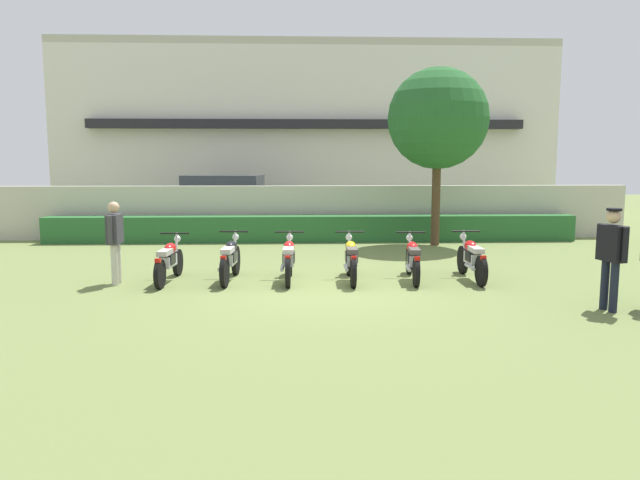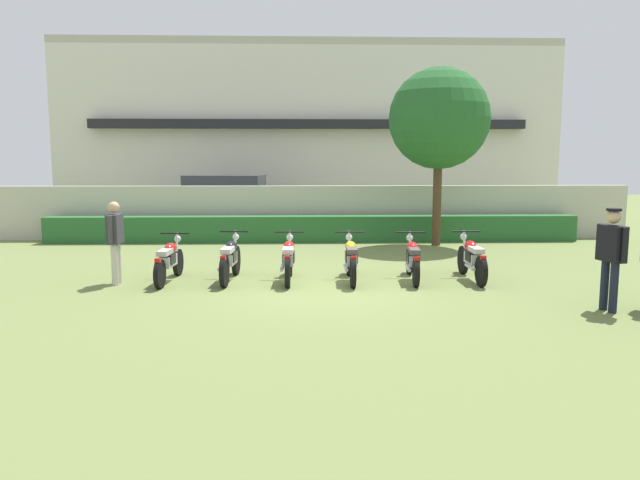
{
  "view_description": "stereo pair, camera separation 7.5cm",
  "coord_description": "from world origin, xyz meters",
  "px_view_note": "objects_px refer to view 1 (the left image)",
  "views": [
    {
      "loc": [
        -0.52,
        -11.22,
        2.44
      ],
      "look_at": [
        0.0,
        1.12,
        0.79
      ],
      "focal_mm": 33.82,
      "sensor_mm": 36.0,
      "label": 1
    },
    {
      "loc": [
        -0.45,
        -11.22,
        2.44
      ],
      "look_at": [
        0.0,
        1.12,
        0.79
      ],
      "focal_mm": 33.82,
      "sensor_mm": 36.0,
      "label": 2
    }
  ],
  "objects_px": {
    "tree_near_inspector": "(438,119)",
    "motorcycle_in_row_3": "(351,259)",
    "motorcycle_in_row_2": "(289,259)",
    "motorcycle_in_row_5": "(472,258)",
    "motorcycle_in_row_1": "(230,259)",
    "motorcycle_in_row_4": "(413,259)",
    "motorcycle_in_row_0": "(169,260)",
    "inspector_person": "(115,236)",
    "parked_car": "(228,202)",
    "officer_0": "(612,251)"
  },
  "relations": [
    {
      "from": "tree_near_inspector",
      "to": "motorcycle_in_row_3",
      "type": "height_order",
      "value": "tree_near_inspector"
    },
    {
      "from": "motorcycle_in_row_2",
      "to": "motorcycle_in_row_5",
      "type": "relative_size",
      "value": 0.95
    },
    {
      "from": "motorcycle_in_row_1",
      "to": "motorcycle_in_row_5",
      "type": "distance_m",
      "value": 4.91
    },
    {
      "from": "motorcycle_in_row_3",
      "to": "motorcycle_in_row_4",
      "type": "relative_size",
      "value": 1.0
    },
    {
      "from": "tree_near_inspector",
      "to": "motorcycle_in_row_0",
      "type": "height_order",
      "value": "tree_near_inspector"
    },
    {
      "from": "motorcycle_in_row_2",
      "to": "motorcycle_in_row_5",
      "type": "height_order",
      "value": "motorcycle_in_row_2"
    },
    {
      "from": "motorcycle_in_row_0",
      "to": "inspector_person",
      "type": "bearing_deg",
      "value": 104.65
    },
    {
      "from": "motorcycle_in_row_5",
      "to": "inspector_person",
      "type": "relative_size",
      "value": 1.18
    },
    {
      "from": "parked_car",
      "to": "motorcycle_in_row_4",
      "type": "relative_size",
      "value": 2.48
    },
    {
      "from": "parked_car",
      "to": "officer_0",
      "type": "xyz_separation_m",
      "value": [
        7.49,
        -12.37,
        0.05
      ]
    },
    {
      "from": "inspector_person",
      "to": "officer_0",
      "type": "relative_size",
      "value": 0.98
    },
    {
      "from": "motorcycle_in_row_0",
      "to": "motorcycle_in_row_4",
      "type": "distance_m",
      "value": 4.91
    },
    {
      "from": "motorcycle_in_row_2",
      "to": "parked_car",
      "type": "bearing_deg",
      "value": 14.4
    },
    {
      "from": "motorcycle_in_row_4",
      "to": "inspector_person",
      "type": "distance_m",
      "value": 5.93
    },
    {
      "from": "officer_0",
      "to": "motorcycle_in_row_5",
      "type": "bearing_deg",
      "value": -72.02
    },
    {
      "from": "tree_near_inspector",
      "to": "motorcycle_in_row_3",
      "type": "bearing_deg",
      "value": -119.82
    },
    {
      "from": "tree_near_inspector",
      "to": "parked_car",
      "type": "bearing_deg",
      "value": 143.54
    },
    {
      "from": "inspector_person",
      "to": "officer_0",
      "type": "xyz_separation_m",
      "value": [
        8.6,
        -2.46,
        0.03
      ]
    },
    {
      "from": "motorcycle_in_row_1",
      "to": "motorcycle_in_row_3",
      "type": "distance_m",
      "value": 2.44
    },
    {
      "from": "officer_0",
      "to": "motorcycle_in_row_4",
      "type": "bearing_deg",
      "value": -55.67
    },
    {
      "from": "motorcycle_in_row_0",
      "to": "officer_0",
      "type": "xyz_separation_m",
      "value": [
        7.61,
        -2.65,
        0.55
      ]
    },
    {
      "from": "motorcycle_in_row_0",
      "to": "motorcycle_in_row_4",
      "type": "relative_size",
      "value": 1.0
    },
    {
      "from": "parked_car",
      "to": "inspector_person",
      "type": "relative_size",
      "value": 2.87
    },
    {
      "from": "tree_near_inspector",
      "to": "motorcycle_in_row_1",
      "type": "xyz_separation_m",
      "value": [
        -5.33,
        -4.92,
        -3.11
      ]
    },
    {
      "from": "parked_car",
      "to": "motorcycle_in_row_2",
      "type": "relative_size",
      "value": 2.56
    },
    {
      "from": "motorcycle_in_row_3",
      "to": "officer_0",
      "type": "bearing_deg",
      "value": -121.79
    },
    {
      "from": "tree_near_inspector",
      "to": "motorcycle_in_row_0",
      "type": "distance_m",
      "value": 8.8
    },
    {
      "from": "motorcycle_in_row_0",
      "to": "officer_0",
      "type": "bearing_deg",
      "value": -105.45
    },
    {
      "from": "tree_near_inspector",
      "to": "inspector_person",
      "type": "distance_m",
      "value": 9.5
    },
    {
      "from": "motorcycle_in_row_2",
      "to": "tree_near_inspector",
      "type": "bearing_deg",
      "value": -38.28
    },
    {
      "from": "officer_0",
      "to": "motorcycle_in_row_2",
      "type": "bearing_deg",
      "value": -38.15
    },
    {
      "from": "motorcycle_in_row_3",
      "to": "motorcycle_in_row_4",
      "type": "distance_m",
      "value": 1.26
    },
    {
      "from": "inspector_person",
      "to": "motorcycle_in_row_2",
      "type": "bearing_deg",
      "value": 2.45
    },
    {
      "from": "motorcycle_in_row_1",
      "to": "tree_near_inspector",
      "type": "bearing_deg",
      "value": -43.12
    },
    {
      "from": "motorcycle_in_row_0",
      "to": "motorcycle_in_row_5",
      "type": "xyz_separation_m",
      "value": [
        6.13,
        -0.03,
        0.01
      ]
    },
    {
      "from": "tree_near_inspector",
      "to": "motorcycle_in_row_5",
      "type": "distance_m",
      "value": 5.91
    },
    {
      "from": "motorcycle_in_row_2",
      "to": "motorcycle_in_row_3",
      "type": "bearing_deg",
      "value": -89.92
    },
    {
      "from": "motorcycle_in_row_5",
      "to": "officer_0",
      "type": "relative_size",
      "value": 1.15
    },
    {
      "from": "motorcycle_in_row_0",
      "to": "officer_0",
      "type": "distance_m",
      "value": 8.08
    },
    {
      "from": "motorcycle_in_row_2",
      "to": "motorcycle_in_row_1",
      "type": "bearing_deg",
      "value": 86.51
    },
    {
      "from": "motorcycle_in_row_3",
      "to": "inspector_person",
      "type": "bearing_deg",
      "value": 92.72
    },
    {
      "from": "parked_car",
      "to": "motorcycle_in_row_3",
      "type": "relative_size",
      "value": 2.49
    },
    {
      "from": "motorcycle_in_row_1",
      "to": "motorcycle_in_row_5",
      "type": "xyz_separation_m",
      "value": [
        4.91,
        -0.09,
        -0.01
      ]
    },
    {
      "from": "motorcycle_in_row_4",
      "to": "inspector_person",
      "type": "bearing_deg",
      "value": 96.26
    },
    {
      "from": "parked_car",
      "to": "motorcycle_in_row_4",
      "type": "xyz_separation_m",
      "value": [
        4.79,
        -9.76,
        -0.5
      ]
    },
    {
      "from": "motorcycle_in_row_4",
      "to": "motorcycle_in_row_5",
      "type": "bearing_deg",
      "value": -85.12
    },
    {
      "from": "parked_car",
      "to": "motorcycle_in_row_2",
      "type": "bearing_deg",
      "value": -70.08
    },
    {
      "from": "motorcycle_in_row_2",
      "to": "inspector_person",
      "type": "distance_m",
      "value": 3.43
    },
    {
      "from": "motorcycle_in_row_1",
      "to": "motorcycle_in_row_4",
      "type": "height_order",
      "value": "motorcycle_in_row_1"
    },
    {
      "from": "motorcycle_in_row_2",
      "to": "motorcycle_in_row_4",
      "type": "bearing_deg",
      "value": -88.51
    }
  ]
}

